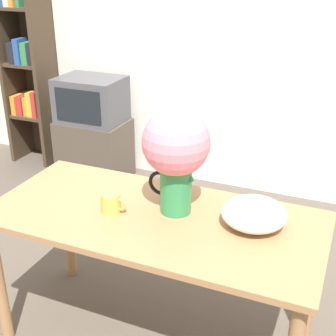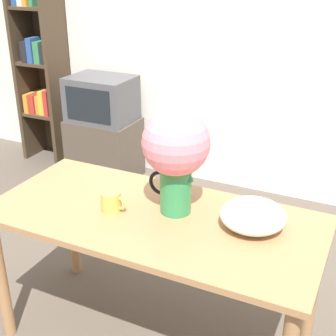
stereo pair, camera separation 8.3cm
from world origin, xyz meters
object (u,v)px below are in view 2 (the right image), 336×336
Objects in this scene: flower_vase at (176,151)px; coffee_mug at (111,201)px; white_bowl at (253,215)px; tv_set at (101,99)px.

flower_vase reaches higher than coffee_mug.
white_bowl is 2.28m from tv_set.
tv_set is (-1.37, 1.49, -0.32)m from flower_vase.
white_bowl is at bearing 11.81° from coffee_mug.
flower_vase reaches higher than white_bowl.
flower_vase is at bearing -177.73° from white_bowl.
tv_set reaches higher than coffee_mug.
coffee_mug is at bearing -55.56° from tv_set.
flower_vase reaches higher than tv_set.
coffee_mug is at bearing -168.19° from white_bowl.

